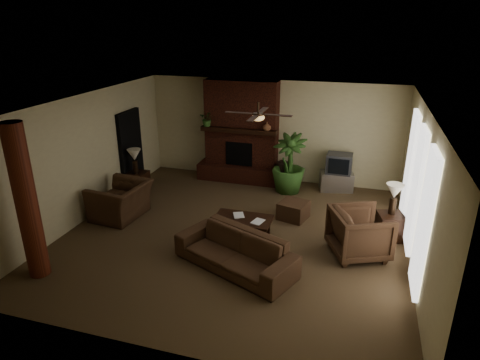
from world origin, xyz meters
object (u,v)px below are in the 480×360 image
(sofa, at_px, (235,246))
(armchair_left, at_px, (120,195))
(log_column, at_px, (26,203))
(floor_plant, at_px, (288,176))
(ottoman, at_px, (293,210))
(tv_stand, at_px, (336,181))
(lamp_left, at_px, (134,157))
(lamp_right, at_px, (394,193))
(floor_vase, at_px, (283,172))
(side_table_left, at_px, (138,182))
(armchair_right, at_px, (360,231))
(side_table_right, at_px, (390,226))
(coffee_table, at_px, (243,221))

(sofa, xyz_separation_m, armchair_left, (-3.16, 1.29, 0.09))
(log_column, relative_size, floor_plant, 1.79)
(ottoman, bearing_deg, sofa, -106.34)
(log_column, height_order, sofa, log_column)
(floor_plant, bearing_deg, armchair_left, -142.90)
(tv_stand, relative_size, lamp_left, 1.31)
(floor_plant, xyz_separation_m, lamp_right, (2.49, -1.87, 0.56))
(tv_stand, bearing_deg, lamp_left, -174.01)
(floor_vase, xyz_separation_m, lamp_right, (2.71, -2.17, 0.57))
(sofa, xyz_separation_m, side_table_left, (-3.53, 2.72, -0.18))
(ottoman, bearing_deg, armchair_right, -39.69)
(armchair_right, xyz_separation_m, tv_stand, (-0.67, 3.25, -0.27))
(sofa, distance_m, lamp_left, 4.46)
(ottoman, relative_size, floor_plant, 0.38)
(armchair_right, bearing_deg, side_table_right, -59.33)
(armchair_right, distance_m, floor_plant, 3.36)
(log_column, distance_m, floor_plant, 6.31)
(log_column, relative_size, tv_stand, 3.29)
(armchair_left, xyz_separation_m, side_table_right, (5.93, 0.67, -0.27))
(tv_stand, xyz_separation_m, floor_vase, (-1.43, -0.17, 0.18))
(sofa, height_order, coffee_table, sofa)
(side_table_left, bearing_deg, coffee_table, -25.09)
(log_column, height_order, tv_stand, log_column)
(sofa, xyz_separation_m, coffee_table, (-0.20, 1.15, -0.08))
(ottoman, height_order, floor_vase, floor_vase)
(tv_stand, relative_size, floor_vase, 1.10)
(armchair_right, relative_size, floor_vase, 1.35)
(armchair_right, relative_size, side_table_right, 1.88)
(armchair_left, bearing_deg, lamp_right, 101.63)
(side_table_right, bearing_deg, lamp_right, 90.00)
(armchair_left, bearing_deg, ottoman, 109.84)
(armchair_left, distance_m, lamp_right, 5.99)
(floor_vase, bearing_deg, floor_plant, -54.51)
(armchair_left, distance_m, floor_plant, 4.30)
(log_column, relative_size, sofa, 1.21)
(armchair_right, bearing_deg, side_table_left, 50.11)
(armchair_right, relative_size, floor_plant, 0.66)
(ottoman, xyz_separation_m, floor_vase, (-0.62, 1.85, 0.23))
(ottoman, xyz_separation_m, side_table_left, (-4.22, 0.39, 0.08))
(floor_plant, distance_m, side_table_right, 3.15)
(tv_stand, xyz_separation_m, lamp_right, (1.28, -2.33, 0.75))
(lamp_left, relative_size, lamp_right, 1.00)
(tv_stand, height_order, side_table_right, side_table_right)
(tv_stand, relative_size, floor_plant, 0.54)
(coffee_table, relative_size, lamp_left, 1.85)
(log_column, xyz_separation_m, sofa, (3.33, 1.20, -0.95))
(side_table_left, bearing_deg, log_column, -87.08)
(floor_vase, bearing_deg, armchair_right, -55.66)
(log_column, bearing_deg, sofa, 19.82)
(log_column, xyz_separation_m, armchair_right, (5.50, 2.30, -0.88))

